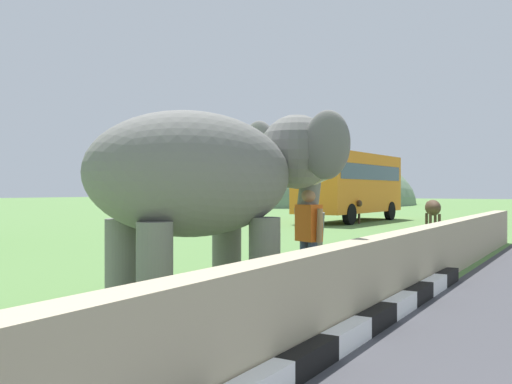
{
  "coord_description": "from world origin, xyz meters",
  "views": [
    {
      "loc": [
        -2.51,
        1.64,
        1.62
      ],
      "look_at": [
        4.0,
        5.64,
        1.6
      ],
      "focal_mm": 38.74,
      "sensor_mm": 36.0,
      "label": 1
    }
  ],
  "objects_px": {
    "cow_mid": "(353,206)",
    "bus_orange": "(350,182)",
    "person_handler": "(309,234)",
    "cow_near": "(433,208)",
    "elephant": "(217,177)"
  },
  "relations": [
    {
      "from": "elephant",
      "to": "person_handler",
      "type": "xyz_separation_m",
      "value": [
        1.6,
        -0.63,
        -0.88
      ]
    },
    {
      "from": "person_handler",
      "to": "cow_mid",
      "type": "distance_m",
      "value": 18.99
    },
    {
      "from": "person_handler",
      "to": "cow_near",
      "type": "height_order",
      "value": "person_handler"
    },
    {
      "from": "elephant",
      "to": "cow_near",
      "type": "xyz_separation_m",
      "value": [
        17.43,
        1.33,
        -0.94
      ]
    },
    {
      "from": "person_handler",
      "to": "bus_orange",
      "type": "distance_m",
      "value": 20.55
    },
    {
      "from": "bus_orange",
      "to": "cow_near",
      "type": "relative_size",
      "value": 4.45
    },
    {
      "from": "elephant",
      "to": "cow_near",
      "type": "relative_size",
      "value": 2.15
    },
    {
      "from": "elephant",
      "to": "cow_near",
      "type": "height_order",
      "value": "elephant"
    },
    {
      "from": "person_handler",
      "to": "cow_mid",
      "type": "height_order",
      "value": "person_handler"
    },
    {
      "from": "person_handler",
      "to": "cow_near",
      "type": "distance_m",
      "value": 15.95
    },
    {
      "from": "elephant",
      "to": "cow_mid",
      "type": "height_order",
      "value": "elephant"
    },
    {
      "from": "person_handler",
      "to": "cow_mid",
      "type": "xyz_separation_m",
      "value": [
        17.9,
        6.35,
        -0.06
      ]
    },
    {
      "from": "cow_near",
      "to": "person_handler",
      "type": "bearing_deg",
      "value": -172.95
    },
    {
      "from": "elephant",
      "to": "bus_orange",
      "type": "height_order",
      "value": "bus_orange"
    },
    {
      "from": "cow_mid",
      "to": "bus_orange",
      "type": "bearing_deg",
      "value": 25.87
    }
  ]
}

